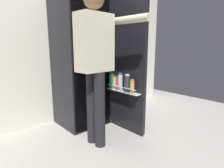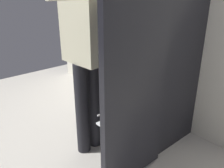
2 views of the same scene
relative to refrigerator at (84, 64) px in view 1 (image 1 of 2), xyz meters
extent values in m
plane|color=#B7B2A8|center=(-0.03, -0.51, -0.89)|extent=(5.32, 5.32, 0.00)
cube|color=silver|center=(-0.03, 0.41, 0.43)|extent=(4.40, 0.10, 2.65)
cube|color=black|center=(-0.03, 0.05, 0.00)|extent=(0.62, 0.62, 1.78)
cube|color=white|center=(-0.03, -0.26, 0.00)|extent=(0.58, 0.01, 1.74)
cube|color=white|center=(-0.03, -0.21, 0.02)|extent=(0.54, 0.09, 0.01)
cube|color=black|center=(0.31, -0.56, 0.01)|extent=(0.05, 0.60, 1.74)
cube|color=white|center=(0.24, -0.56, -0.34)|extent=(0.09, 0.53, 0.01)
cylinder|color=silver|center=(0.20, -0.56, -0.28)|extent=(0.01, 0.51, 0.01)
cylinder|color=#EDE5CC|center=(0.23, -0.41, -0.25)|extent=(0.07, 0.07, 0.16)
cylinder|color=#B78933|center=(0.23, -0.41, -0.17)|extent=(0.06, 0.06, 0.02)
cylinder|color=#333842|center=(0.23, -0.64, -0.23)|extent=(0.07, 0.07, 0.21)
cylinder|color=silver|center=(0.23, -0.64, -0.11)|extent=(0.06, 0.06, 0.02)
cylinder|color=tan|center=(0.23, -0.72, -0.25)|extent=(0.06, 0.06, 0.16)
cylinder|color=#996623|center=(0.23, -0.72, -0.16)|extent=(0.05, 0.05, 0.02)
cylinder|color=white|center=(0.24, -0.50, -0.23)|extent=(0.06, 0.06, 0.21)
cylinder|color=#335BB2|center=(0.24, -0.50, -0.12)|extent=(0.05, 0.05, 0.02)
cylinder|color=#DB4C47|center=(0.24, -0.43, -0.25)|extent=(0.07, 0.07, 0.16)
cylinder|color=#B22D28|center=(0.24, -0.43, -0.16)|extent=(0.06, 0.06, 0.02)
cylinder|color=green|center=(0.23, -0.34, -0.24)|extent=(0.06, 0.06, 0.19)
cylinder|color=#195B28|center=(0.23, -0.34, -0.14)|extent=(0.05, 0.05, 0.02)
cylinder|color=black|center=(-0.24, -0.52, -0.46)|extent=(0.12, 0.12, 0.86)
cylinder|color=black|center=(-0.23, -0.66, -0.46)|extent=(0.12, 0.12, 0.86)
cube|color=beige|center=(-0.23, -0.59, 0.27)|extent=(0.40, 0.25, 0.61)
cylinder|color=beige|center=(-0.25, -0.40, 0.25)|extent=(0.08, 0.08, 0.57)
cylinder|color=beige|center=(0.06, -0.77, 0.52)|extent=(0.12, 0.58, 0.08)
camera|label=1|loc=(-1.43, -2.24, 0.24)|focal=29.81mm
camera|label=2|loc=(1.33, -1.67, 0.54)|focal=37.54mm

